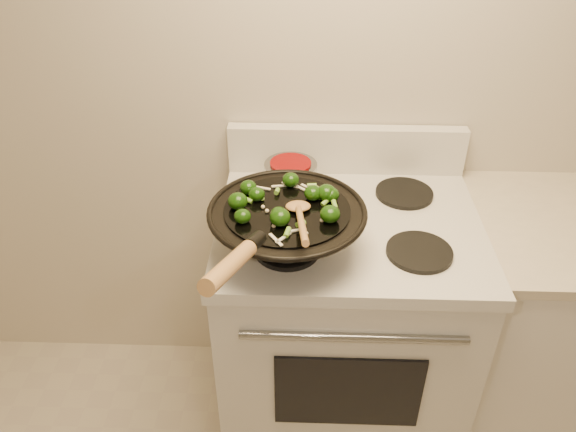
{
  "coord_description": "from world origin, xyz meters",
  "views": [
    {
      "loc": [
        -0.32,
        -0.19,
        1.87
      ],
      "look_at": [
        -0.36,
        1.02,
        1.03
      ],
      "focal_mm": 35.0,
      "sensor_mm": 36.0,
      "label": 1
    }
  ],
  "objects": [
    {
      "name": "stirfry",
      "position": [
        -0.36,
        1.03,
        1.08
      ],
      "size": [
        0.29,
        0.3,
        0.05
      ],
      "color": "#123207",
      "rests_on": "wok"
    },
    {
      "name": "stove",
      "position": [
        -0.18,
        1.17,
        0.47
      ],
      "size": [
        0.78,
        0.67,
        1.08
      ],
      "color": "silver",
      "rests_on": "ground"
    },
    {
      "name": "wooden_spoon",
      "position": [
        -0.33,
        0.94,
        1.09
      ],
      "size": [
        0.07,
        0.3,
        0.1
      ],
      "color": "#A37440",
      "rests_on": "wok"
    },
    {
      "name": "wok",
      "position": [
        -0.37,
        1.01,
        1.0
      ],
      "size": [
        0.42,
        0.68,
        0.28
      ],
      "color": "black",
      "rests_on": "stove"
    },
    {
      "name": "saucepan",
      "position": [
        -0.36,
        1.32,
        0.98
      ],
      "size": [
        0.16,
        0.26,
        0.1
      ],
      "color": "gray",
      "rests_on": "stove"
    },
    {
      "name": "counter_unit",
      "position": [
        0.57,
        1.2,
        0.46
      ],
      "size": [
        0.88,
        0.62,
        0.91
      ],
      "color": "white",
      "rests_on": "ground"
    }
  ]
}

